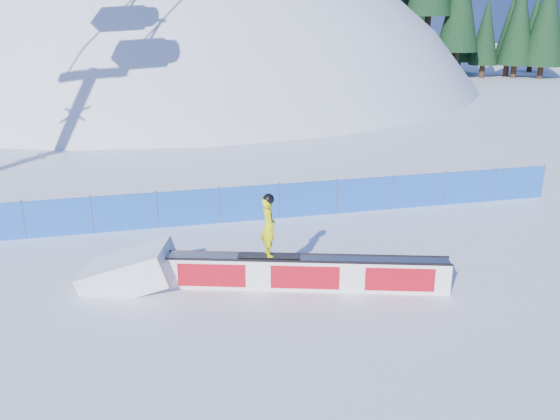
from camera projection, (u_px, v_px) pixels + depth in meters
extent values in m
plane|color=white|center=(282.00, 276.00, 16.55)|extent=(160.00, 160.00, 0.00)
sphere|color=white|center=(180.00, 268.00, 60.99)|extent=(64.00, 64.00, 64.00)
cylinder|color=#332014|center=(400.00, 0.00, 55.79)|extent=(0.50, 0.50, 1.40)
cylinder|color=#332014|center=(381.00, 4.00, 60.81)|extent=(0.50, 0.50, 1.40)
cylinder|color=#332014|center=(430.00, 35.00, 57.31)|extent=(0.50, 0.50, 1.40)
cylinder|color=#332014|center=(466.00, 72.00, 56.84)|extent=(0.50, 0.50, 1.40)
cone|color=black|center=(472.00, 17.00, 55.28)|extent=(3.73, 3.73, 8.47)
cylinder|color=#332014|center=(443.00, 66.00, 62.30)|extent=(0.50, 0.50, 1.40)
cone|color=black|center=(447.00, 22.00, 60.93)|extent=(3.21, 3.21, 7.30)
cylinder|color=#332014|center=(476.00, 65.00, 62.85)|extent=(0.50, 0.50, 1.40)
cone|color=black|center=(482.00, 10.00, 61.14)|extent=(4.15, 4.15, 9.43)
cylinder|color=#332014|center=(510.00, 70.00, 58.69)|extent=(0.50, 0.50, 1.40)
cone|color=black|center=(516.00, 19.00, 57.21)|extent=(3.54, 3.54, 8.04)
cylinder|color=#332014|center=(506.00, 67.00, 61.40)|extent=(0.50, 0.50, 1.40)
cone|color=black|center=(512.00, 12.00, 59.74)|extent=(4.01, 4.01, 9.12)
cylinder|color=#332014|center=(536.00, 67.00, 61.20)|extent=(0.50, 0.50, 1.40)
cone|color=black|center=(541.00, 23.00, 59.86)|extent=(3.12, 3.12, 7.10)
cylinder|color=#332014|center=(555.00, 70.00, 58.38)|extent=(0.50, 0.50, 1.40)
cube|color=blue|center=(250.00, 203.00, 20.50)|extent=(22.00, 0.03, 1.20)
cylinder|color=#3E4871|center=(23.00, 219.00, 18.92)|extent=(0.05, 0.05, 1.30)
cylinder|color=#3E4871|center=(92.00, 214.00, 19.36)|extent=(0.05, 0.05, 1.30)
cylinder|color=#3E4871|center=(157.00, 209.00, 19.81)|extent=(0.05, 0.05, 1.30)
cylinder|color=#3E4871|center=(220.00, 204.00, 20.26)|extent=(0.05, 0.05, 1.30)
cylinder|color=#3E4871|center=(279.00, 200.00, 20.70)|extent=(0.05, 0.05, 1.30)
cylinder|color=#3E4871|center=(336.00, 196.00, 21.15)|extent=(0.05, 0.05, 1.30)
cylinder|color=#3E4871|center=(391.00, 191.00, 21.60)|extent=(0.05, 0.05, 1.30)
cylinder|color=#3E4871|center=(444.00, 188.00, 22.04)|extent=(0.05, 0.05, 1.30)
cylinder|color=#3E4871|center=(494.00, 184.00, 22.49)|extent=(0.05, 0.05, 1.30)
cylinder|color=#3E4871|center=(543.00, 180.00, 22.94)|extent=(0.05, 0.05, 1.30)
cube|color=white|center=(305.00, 274.00, 15.73)|extent=(7.04, 2.51, 0.81)
cube|color=#8F919C|center=(305.00, 258.00, 15.59)|extent=(6.98, 2.51, 0.04)
cube|color=black|center=(305.00, 262.00, 15.36)|extent=(6.92, 2.11, 0.05)
cube|color=black|center=(305.00, 254.00, 15.81)|extent=(6.92, 2.11, 0.05)
cube|color=red|center=(305.00, 278.00, 15.50)|extent=(6.57, 1.99, 0.61)
cube|color=red|center=(305.00, 270.00, 15.95)|extent=(6.57, 1.99, 0.61)
cube|color=black|center=(269.00, 256.00, 15.62)|extent=(1.59, 0.72, 0.03)
imported|color=#DEE406|center=(269.00, 227.00, 15.37)|extent=(0.39, 0.57, 1.52)
sphere|color=black|center=(268.00, 199.00, 15.14)|extent=(0.28, 0.28, 0.28)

